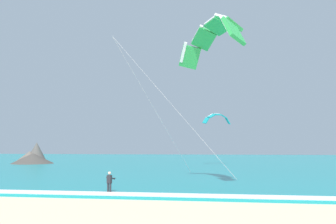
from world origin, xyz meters
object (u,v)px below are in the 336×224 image
Objects in this scene: surfboard at (109,195)px; kite_primary at (212,36)px; kite_distant at (217,118)px; kitesurfer at (109,182)px.

surfboard is 15.56m from kite_primary.
kite_distant is (7.85, 36.93, 8.67)m from surfboard.
surfboard is 0.11× the size of kite_primary.
kite_primary is 32.99m from kite_distant.
kite_primary is (7.55, 4.20, 12.02)m from kitesurfer.
kite_distant is (0.30, 32.71, -4.26)m from kite_primary.
surfboard is 0.29× the size of kite_distant.
kite_primary reaches higher than surfboard.
kite_distant is at bearing 89.48° from kite_primary.
kitesurfer reaches higher than surfboard.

